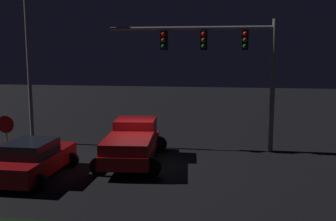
# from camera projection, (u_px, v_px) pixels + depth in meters

# --- Properties ---
(ground_plane) EXTENTS (80.00, 80.00, 0.00)m
(ground_plane) POSITION_uv_depth(u_px,v_px,m) (139.00, 164.00, 17.36)
(ground_plane) COLOR black
(pickup_truck) EXTENTS (3.24, 5.57, 1.80)m
(pickup_truck) POSITION_uv_depth(u_px,v_px,m) (133.00, 140.00, 17.49)
(pickup_truck) COLOR maroon
(pickup_truck) RESTS_ON ground_plane
(car_sedan) EXTENTS (2.51, 4.42, 1.51)m
(car_sedan) POSITION_uv_depth(u_px,v_px,m) (33.00, 159.00, 15.29)
(car_sedan) COLOR maroon
(car_sedan) RESTS_ON ground_plane
(traffic_signal_gantry) EXTENTS (8.32, 0.56, 6.50)m
(traffic_signal_gantry) POSITION_uv_depth(u_px,v_px,m) (223.00, 53.00, 19.24)
(traffic_signal_gantry) COLOR slate
(traffic_signal_gantry) RESTS_ON ground_plane
(street_lamp_left) EXTENTS (2.92, 0.44, 8.93)m
(street_lamp_left) POSITION_uv_depth(u_px,v_px,m) (37.00, 40.00, 20.58)
(street_lamp_left) COLOR slate
(street_lamp_left) RESTS_ON ground_plane
(street_lamp_right) EXTENTS (2.44, 0.44, 8.17)m
(street_lamp_right) POSITION_uv_depth(u_px,v_px,m) (335.00, 48.00, 18.70)
(street_lamp_right) COLOR slate
(street_lamp_right) RESTS_ON ground_plane
(stop_sign) EXTENTS (0.76, 0.08, 2.23)m
(stop_sign) POSITION_uv_depth(u_px,v_px,m) (6.00, 131.00, 16.74)
(stop_sign) COLOR slate
(stop_sign) RESTS_ON ground_plane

